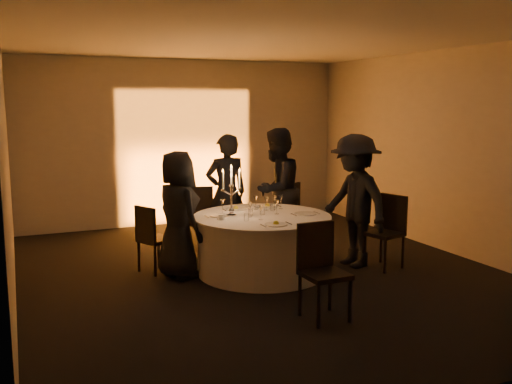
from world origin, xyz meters
name	(u,v)px	position (x,y,z in m)	size (l,w,h in m)	color
floor	(262,273)	(0.00, 0.00, 0.00)	(7.00, 7.00, 0.00)	black
ceiling	(262,39)	(0.00, 0.00, 3.00)	(7.00, 7.00, 0.00)	silver
wall_back	(185,142)	(0.00, 3.50, 1.50)	(7.00, 7.00, 0.00)	#A49F98
wall_front	(458,204)	(0.00, -3.50, 1.50)	(7.00, 7.00, 0.00)	#A49F98
wall_left	(7,170)	(-3.00, 0.00, 1.50)	(7.00, 7.00, 0.00)	#A49F98
wall_right	(447,152)	(3.00, 0.00, 1.50)	(7.00, 7.00, 0.00)	#A49F98
uplighter_fixture	(192,223)	(0.00, 3.20, 0.05)	(0.25, 0.12, 0.10)	black
banquet_table	(262,244)	(0.00, 0.00, 0.38)	(1.80, 1.80, 0.77)	black
chair_left	(152,235)	(-1.32, 0.58, 0.50)	(0.53, 0.52, 0.90)	black
chair_back_left	(199,213)	(-0.35, 1.62, 0.54)	(0.50, 0.50, 0.96)	black
chair_back_right	(286,211)	(0.92, 1.16, 0.56)	(0.61, 0.61, 0.99)	black
chair_right	(388,227)	(1.68, -0.41, 0.56)	(0.53, 0.53, 0.99)	black
chair_front	(321,265)	(-0.07, -1.66, 0.56)	(0.45, 0.45, 0.99)	black
guest_left	(178,215)	(-1.05, 0.27, 0.81)	(0.79, 0.52, 1.63)	black
guest_back_left	(226,193)	(-0.02, 1.30, 0.88)	(0.64, 0.42, 1.76)	black
guest_back_right	(277,190)	(0.69, 1.03, 0.92)	(0.90, 0.70, 1.85)	black
guest_right	(355,201)	(1.30, -0.18, 0.90)	(1.17, 0.67, 1.81)	black
plate_left	(219,216)	(-0.53, 0.18, 0.78)	(0.36, 0.25, 0.01)	white
plate_back_left	(236,208)	(-0.16, 0.52, 0.79)	(0.36, 0.28, 0.08)	white
plate_back_right	(267,206)	(0.31, 0.53, 0.79)	(0.35, 0.29, 0.08)	white
plate_right	(305,214)	(0.56, -0.15, 0.78)	(0.36, 0.29, 0.01)	white
plate_front	(276,224)	(-0.08, -0.60, 0.79)	(0.35, 0.27, 0.08)	white
coffee_cup	(221,217)	(-0.58, -0.04, 0.80)	(0.11, 0.11, 0.07)	white
candelabra	(231,198)	(-0.38, 0.11, 1.00)	(0.28, 0.14, 0.67)	silver
wine_glass_a	(261,209)	(-0.13, -0.25, 0.91)	(0.07, 0.07, 0.19)	silver
wine_glass_b	(256,200)	(0.09, 0.41, 0.91)	(0.07, 0.07, 0.19)	silver
wine_glass_c	(281,199)	(0.42, 0.32, 0.91)	(0.07, 0.07, 0.19)	silver
wine_glass_d	(266,201)	(0.19, 0.28, 0.91)	(0.07, 0.07, 0.19)	silver
wine_glass_e	(250,207)	(-0.19, -0.04, 0.91)	(0.07, 0.07, 0.19)	silver
wine_glass_f	(277,204)	(0.21, 0.00, 0.91)	(0.07, 0.07, 0.19)	silver
wine_glass_g	(222,203)	(-0.43, 0.32, 0.91)	(0.07, 0.07, 0.19)	silver
wine_glass_h	(274,199)	(0.33, 0.33, 0.91)	(0.07, 0.07, 0.19)	silver
tumbler_a	(251,212)	(-0.14, 0.06, 0.82)	(0.07, 0.07, 0.09)	silver
tumbler_b	(262,211)	(0.02, 0.05, 0.82)	(0.07, 0.07, 0.09)	silver
tumbler_c	(272,207)	(0.26, 0.25, 0.82)	(0.07, 0.07, 0.09)	silver
tumbler_d	(246,217)	(-0.32, -0.24, 0.82)	(0.07, 0.07, 0.09)	silver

